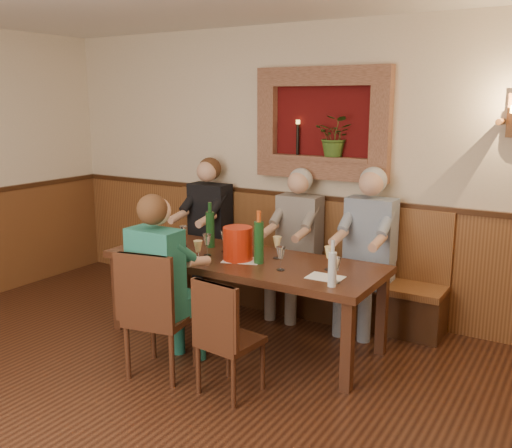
% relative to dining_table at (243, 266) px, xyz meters
% --- Properties ---
extents(ground_plane, '(6.00, 6.00, 0.00)m').
position_rel_dining_table_xyz_m(ground_plane, '(0.00, -1.85, -0.68)').
color(ground_plane, black).
rests_on(ground_plane, ground).
extents(room_shell, '(6.04, 6.04, 2.82)m').
position_rel_dining_table_xyz_m(room_shell, '(0.00, -1.85, 1.21)').
color(room_shell, beige).
rests_on(room_shell, ground).
extents(wainscoting, '(6.02, 6.02, 1.15)m').
position_rel_dining_table_xyz_m(wainscoting, '(0.00, -1.85, -0.09)').
color(wainscoting, brown).
rests_on(wainscoting, ground).
extents(wall_niche, '(1.36, 0.30, 1.06)m').
position_rel_dining_table_xyz_m(wall_niche, '(0.24, 1.09, 1.13)').
color(wall_niche, '#4E0B0B').
rests_on(wall_niche, ground).
extents(dining_table, '(2.40, 0.90, 0.75)m').
position_rel_dining_table_xyz_m(dining_table, '(0.00, 0.00, 0.00)').
color(dining_table, '#3A1F11').
rests_on(dining_table, ground).
extents(bench, '(3.00, 0.45, 1.11)m').
position_rel_dining_table_xyz_m(bench, '(0.00, 0.94, -0.35)').
color(bench, '#381E0F').
rests_on(bench, ground).
extents(chair_near_left, '(0.51, 0.51, 1.00)m').
position_rel_dining_table_xyz_m(chair_near_left, '(-0.21, -0.85, -0.39)').
color(chair_near_left, '#3A1F11').
rests_on(chair_near_left, ground).
extents(chair_near_right, '(0.43, 0.43, 0.87)m').
position_rel_dining_table_xyz_m(chair_near_right, '(0.40, -0.82, -0.42)').
color(chair_near_right, '#3A1F11').
rests_on(chair_near_right, ground).
extents(person_bench_left, '(0.44, 0.54, 1.48)m').
position_rel_dining_table_xyz_m(person_bench_left, '(-1.01, 0.84, -0.06)').
color(person_bench_left, black).
rests_on(person_bench_left, ground).
extents(person_bench_mid, '(0.42, 0.52, 1.43)m').
position_rel_dining_table_xyz_m(person_bench_mid, '(0.07, 0.84, -0.08)').
color(person_bench_mid, '#56504E').
rests_on(person_bench_mid, ground).
extents(person_bench_right, '(0.45, 0.55, 1.49)m').
position_rel_dining_table_xyz_m(person_bench_right, '(0.79, 0.84, -0.06)').
color(person_bench_right, navy).
rests_on(person_bench_right, ground).
extents(person_chair_front, '(0.41, 0.51, 1.41)m').
position_rel_dining_table_xyz_m(person_chair_front, '(-0.22, -0.78, -0.09)').
color(person_chair_front, '#195A59').
rests_on(person_chair_front, ground).
extents(spittoon_bucket, '(0.31, 0.31, 0.28)m').
position_rel_dining_table_xyz_m(spittoon_bucket, '(-0.01, -0.07, 0.22)').
color(spittoon_bucket, red).
rests_on(spittoon_bucket, dining_table).
extents(wine_bottle_green_a, '(0.09, 0.09, 0.44)m').
position_rel_dining_table_xyz_m(wine_bottle_green_a, '(0.20, -0.06, 0.26)').
color(wine_bottle_green_a, '#19471E').
rests_on(wine_bottle_green_a, dining_table).
extents(wine_bottle_green_b, '(0.10, 0.10, 0.42)m').
position_rel_dining_table_xyz_m(wine_bottle_green_b, '(-0.46, 0.16, 0.25)').
color(wine_bottle_green_b, '#19471E').
rests_on(wine_bottle_green_b, dining_table).
extents(water_bottle, '(0.07, 0.07, 0.34)m').
position_rel_dining_table_xyz_m(water_bottle, '(0.96, -0.30, 0.21)').
color(water_bottle, silver).
rests_on(water_bottle, dining_table).
extents(tasting_sheet_a, '(0.27, 0.22, 0.00)m').
position_rel_dining_table_xyz_m(tasting_sheet_a, '(-0.78, -0.10, 0.08)').
color(tasting_sheet_a, white).
rests_on(tasting_sheet_a, dining_table).
extents(tasting_sheet_b, '(0.37, 0.31, 0.00)m').
position_rel_dining_table_xyz_m(tasting_sheet_b, '(0.03, -0.06, 0.08)').
color(tasting_sheet_b, white).
rests_on(tasting_sheet_b, dining_table).
extents(tasting_sheet_c, '(0.27, 0.20, 0.00)m').
position_rel_dining_table_xyz_m(tasting_sheet_c, '(0.83, -0.13, 0.08)').
color(tasting_sheet_c, white).
rests_on(tasting_sheet_c, dining_table).
extents(tasting_sheet_d, '(0.34, 0.25, 0.00)m').
position_rel_dining_table_xyz_m(tasting_sheet_d, '(-0.38, -0.28, 0.08)').
color(tasting_sheet_d, white).
rests_on(tasting_sheet_d, dining_table).
extents(wine_glass_0, '(0.08, 0.08, 0.19)m').
position_rel_dining_table_xyz_m(wine_glass_0, '(-0.91, -0.17, 0.17)').
color(wine_glass_0, '#FAE395').
rests_on(wine_glass_0, dining_table).
extents(wine_glass_1, '(0.08, 0.08, 0.19)m').
position_rel_dining_table_xyz_m(wine_glass_1, '(-0.68, 0.05, 0.17)').
color(wine_glass_1, white).
rests_on(wine_glass_1, dining_table).
extents(wine_glass_2, '(0.08, 0.08, 0.19)m').
position_rel_dining_table_xyz_m(wine_glass_2, '(-0.62, -0.21, 0.17)').
color(wine_glass_2, '#FAE395').
rests_on(wine_glass_2, dining_table).
extents(wine_glass_3, '(0.08, 0.08, 0.19)m').
position_rel_dining_table_xyz_m(wine_glass_3, '(-0.25, 0.09, 0.17)').
color(wine_glass_3, white).
rests_on(wine_glass_3, dining_table).
extents(wine_glass_4, '(0.08, 0.08, 0.19)m').
position_rel_dining_table_xyz_m(wine_glass_4, '(0.01, -0.15, 0.17)').
color(wine_glass_4, '#FAE395').
rests_on(wine_glass_4, dining_table).
extents(wine_glass_5, '(0.08, 0.08, 0.19)m').
position_rel_dining_table_xyz_m(wine_glass_5, '(0.25, 0.14, 0.17)').
color(wine_glass_5, '#FAE395').
rests_on(wine_glass_5, dining_table).
extents(wine_glass_6, '(0.08, 0.08, 0.19)m').
position_rel_dining_table_xyz_m(wine_glass_6, '(0.45, -0.14, 0.17)').
color(wine_glass_6, white).
rests_on(wine_glass_6, dining_table).
extents(wine_glass_7, '(0.08, 0.08, 0.19)m').
position_rel_dining_table_xyz_m(wine_glass_7, '(0.77, 0.07, 0.17)').
color(wine_glass_7, '#FAE395').
rests_on(wine_glass_7, dining_table).
extents(wine_glass_8, '(0.08, 0.08, 0.19)m').
position_rel_dining_table_xyz_m(wine_glass_8, '(0.95, -0.21, 0.17)').
color(wine_glass_8, white).
rests_on(wine_glass_8, dining_table).
extents(wine_glass_9, '(0.08, 0.08, 0.19)m').
position_rel_dining_table_xyz_m(wine_glass_9, '(-0.23, -0.32, 0.17)').
color(wine_glass_9, '#FAE395').
rests_on(wine_glass_9, dining_table).
extents(wine_glass_10, '(0.08, 0.08, 0.19)m').
position_rel_dining_table_xyz_m(wine_glass_10, '(-0.31, -0.09, 0.17)').
color(wine_glass_10, white).
rests_on(wine_glass_10, dining_table).
extents(wine_glass_11, '(0.08, 0.08, 0.19)m').
position_rel_dining_table_xyz_m(wine_glass_11, '(-0.61, -0.31, 0.17)').
color(wine_glass_11, '#FAE395').
rests_on(wine_glass_11, dining_table).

